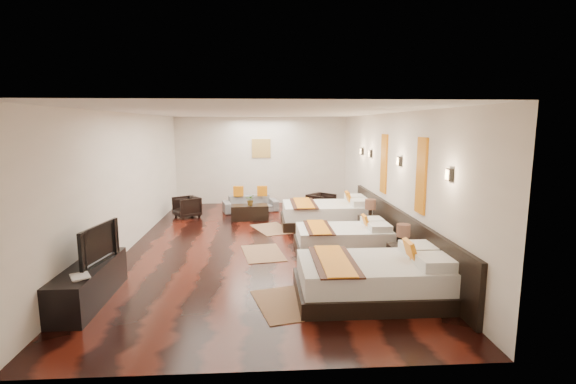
{
  "coord_description": "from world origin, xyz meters",
  "views": [
    {
      "loc": [
        0.03,
        -8.76,
        2.56
      ],
      "look_at": [
        0.59,
        0.2,
        1.1
      ],
      "focal_mm": 25.94,
      "sensor_mm": 36.0,
      "label": 1
    }
  ],
  "objects": [
    {
      "name": "left_wall",
      "position": [
        -2.75,
        0.0,
        1.4
      ],
      "size": [
        0.01,
        9.5,
        2.8
      ],
      "primitive_type": "cube",
      "color": "silver",
      "rests_on": "floor"
    },
    {
      "name": "book",
      "position": [
        -2.5,
        -3.39,
        0.56
      ],
      "size": [
        0.35,
        0.38,
        0.03
      ],
      "primitive_type": "imported",
      "rotation": [
        0.0,
        0.0,
        0.54
      ],
      "color": "black",
      "rests_on": "tv_console"
    },
    {
      "name": "sconce_near",
      "position": [
        2.7,
        -3.0,
        1.85
      ],
      "size": [
        0.07,
        0.12,
        0.18
      ],
      "color": "black",
      "rests_on": "right_wall"
    },
    {
      "name": "bed_near",
      "position": [
        1.7,
        -2.96,
        0.3
      ],
      "size": [
        2.29,
        1.44,
        0.88
      ],
      "color": "black",
      "rests_on": "floor"
    },
    {
      "name": "armchair_left",
      "position": [
        -2.08,
        2.73,
        0.29
      ],
      "size": [
        0.87,
        0.87,
        0.58
      ],
      "primitive_type": "imported",
      "rotation": [
        0.0,
        0.0,
        -0.99
      ],
      "color": "black",
      "rests_on": "floor"
    },
    {
      "name": "orange_panel_a",
      "position": [
        2.73,
        -1.9,
        1.7
      ],
      "size": [
        0.04,
        0.4,
        1.3
      ],
      "primitive_type": "cube",
      "color": "#D86014",
      "rests_on": "right_wall"
    },
    {
      "name": "tv",
      "position": [
        -2.45,
        -2.72,
        0.84
      ],
      "size": [
        0.29,
        1.0,
        0.57
      ],
      "primitive_type": "imported",
      "rotation": [
        0.0,
        0.0,
        1.41
      ],
      "color": "black",
      "rests_on": "tv_console"
    },
    {
      "name": "nightstand_b",
      "position": [
        2.45,
        0.26,
        0.32
      ],
      "size": [
        0.46,
        0.46,
        0.9
      ],
      "color": "black",
      "rests_on": "floor"
    },
    {
      "name": "bed_far",
      "position": [
        1.7,
        1.53,
        0.3
      ],
      "size": [
        2.32,
        1.46,
        0.89
      ],
      "color": "black",
      "rests_on": "floor"
    },
    {
      "name": "headboard_panel",
      "position": [
        2.71,
        -0.8,
        0.45
      ],
      "size": [
        0.08,
        6.6,
        0.9
      ],
      "primitive_type": "cube",
      "color": "black",
      "rests_on": "floor"
    },
    {
      "name": "sconce_lounge",
      "position": [
        2.7,
        2.3,
        1.85
      ],
      "size": [
        0.07,
        0.12,
        0.18
      ],
      "color": "black",
      "rests_on": "right_wall"
    },
    {
      "name": "armchair_right",
      "position": [
        1.71,
        2.9,
        0.3
      ],
      "size": [
        0.92,
        0.92,
        0.6
      ],
      "primitive_type": "imported",
      "rotation": [
        0.0,
        0.0,
        0.79
      ],
      "color": "black",
      "rests_on": "floor"
    },
    {
      "name": "right_wall",
      "position": [
        2.75,
        0.0,
        1.4
      ],
      "size": [
        0.01,
        9.5,
        2.8
      ],
      "primitive_type": "cube",
      "color": "silver",
      "rests_on": "floor"
    },
    {
      "name": "table_plant",
      "position": [
        -0.29,
        2.33,
        0.55
      ],
      "size": [
        0.31,
        0.28,
        0.3
      ],
      "primitive_type": "imported",
      "rotation": [
        0.0,
        0.0,
        -0.21
      ],
      "color": "#2A591D",
      "rests_on": "coffee_table"
    },
    {
      "name": "coffee_table",
      "position": [
        -0.33,
        2.34,
        0.2
      ],
      "size": [
        1.03,
        0.57,
        0.4
      ],
      "primitive_type": "cube",
      "rotation": [
        0.0,
        0.0,
        0.07
      ],
      "color": "black",
      "rests_on": "floor"
    },
    {
      "name": "orange_panel_b",
      "position": [
        2.73,
        0.3,
        1.7
      ],
      "size": [
        0.04,
        0.4,
        1.3
      ],
      "primitive_type": "cube",
      "color": "#D86014",
      "rests_on": "right_wall"
    },
    {
      "name": "bed_mid",
      "position": [
        1.69,
        -0.6,
        0.25
      ],
      "size": [
        1.95,
        1.23,
        0.74
      ],
      "color": "black",
      "rests_on": "floor"
    },
    {
      "name": "sofa",
      "position": [
        -0.33,
        3.39,
        0.23
      ],
      "size": [
        1.7,
        0.97,
        0.47
      ],
      "primitive_type": "imported",
      "rotation": [
        0.0,
        0.0,
        0.23
      ],
      "color": "slate",
      "rests_on": "floor"
    },
    {
      "name": "sconce_mid",
      "position": [
        2.7,
        -0.8,
        1.85
      ],
      "size": [
        0.07,
        0.12,
        0.18
      ],
      "color": "black",
      "rests_on": "right_wall"
    },
    {
      "name": "figurine",
      "position": [
        -2.5,
        -2.09,
        0.74
      ],
      "size": [
        0.45,
        0.45,
        0.38
      ],
      "primitive_type": "imported",
      "rotation": [
        0.0,
        0.0,
        -0.27
      ],
      "color": "brown",
      "rests_on": "tv_console"
    },
    {
      "name": "sconce_far",
      "position": [
        2.7,
        1.4,
        1.85
      ],
      "size": [
        0.07,
        0.12,
        0.18
      ],
      "color": "black",
      "rests_on": "right_wall"
    },
    {
      "name": "back_wall",
      "position": [
        0.0,
        4.75,
        1.4
      ],
      "size": [
        5.5,
        0.01,
        2.8
      ],
      "primitive_type": "cube",
      "color": "silver",
      "rests_on": "floor"
    },
    {
      "name": "jute_mat_near",
      "position": [
        0.33,
        -3.11,
        0.01
      ],
      "size": [
        1.02,
        1.35,
        0.01
      ],
      "primitive_type": "cube",
      "rotation": [
        0.0,
        0.0,
        0.24
      ],
      "color": "#876244",
      "rests_on": "floor"
    },
    {
      "name": "floor",
      "position": [
        0.0,
        0.0,
        0.0
      ],
      "size": [
        5.5,
        9.5,
        0.01
      ],
      "primitive_type": "cube",
      "color": "black",
      "rests_on": "ground"
    },
    {
      "name": "jute_mat_far",
      "position": [
        0.26,
        1.26,
        0.01
      ],
      "size": [
        1.13,
        1.39,
        0.01
      ],
      "primitive_type": "cube",
      "rotation": [
        0.0,
        0.0,
        0.37
      ],
      "color": "#876244",
      "rests_on": "floor"
    },
    {
      "name": "tv_console",
      "position": [
        -2.5,
        -2.84,
        0.28
      ],
      "size": [
        0.5,
        1.8,
        0.55
      ],
      "primitive_type": "cube",
      "color": "black",
      "rests_on": "floor"
    },
    {
      "name": "nightstand_a",
      "position": [
        2.44,
        -1.95,
        0.3
      ],
      "size": [
        0.44,
        0.44,
        0.87
      ],
      "color": "black",
      "rests_on": "floor"
    },
    {
      "name": "ceiling",
      "position": [
        0.0,
        0.0,
        2.8
      ],
      "size": [
        5.5,
        9.5,
        0.01
      ],
      "primitive_type": "cube",
      "color": "white",
      "rests_on": "floor"
    },
    {
      "name": "jute_mat_mid",
      "position": [
        0.03,
        -0.7,
        0.01
      ],
      "size": [
        0.93,
        1.31,
        0.01
      ],
      "primitive_type": "cube",
      "rotation": [
        0.0,
        0.0,
        0.16
      ],
      "color": "#876244",
      "rests_on": "floor"
    },
    {
      "name": "gold_artwork",
      "position": [
        0.0,
        4.73,
        1.8
      ],
      "size": [
        0.6,
        0.04,
        0.6
      ],
      "primitive_type": "cube",
      "color": "#AD873F",
      "rests_on": "back_wall"
    }
  ]
}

